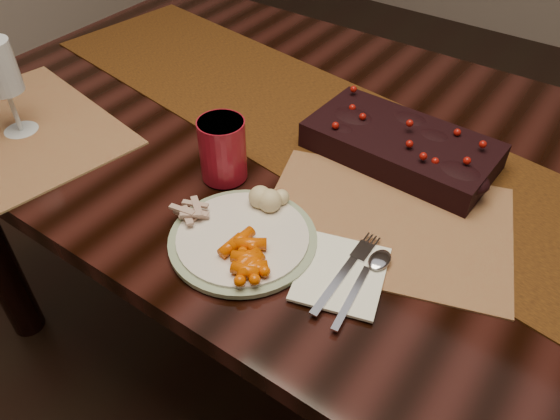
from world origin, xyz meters
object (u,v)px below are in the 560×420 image
Objects in this scene: turkey_shreds at (193,211)px; mashed_potatoes at (270,196)px; napkin at (341,274)px; dinner_plate at (243,238)px; placemat_main at (386,222)px; red_cup at (223,149)px; baby_carrots at (243,251)px; centerpiece at (401,142)px; wine_glass at (6,89)px; dining_table at (338,277)px.

mashed_potatoes is at bearing 45.70° from turkey_shreds.
dinner_plate is at bearing 173.61° from napkin.
placemat_main is at bearing 72.99° from napkin.
dinner_plate is 3.27× the size of mashed_potatoes.
mashed_potatoes is 0.13m from turkey_shreds.
turkey_shreds is 0.27m from napkin.
red_cup is (-0.13, 0.12, 0.05)m from dinner_plate.
dinner_plate is 2.07× the size of red_cup.
baby_carrots is 0.15m from napkin.
placemat_main is 0.15m from napkin.
red_cup reaches higher than dinner_plate.
mashed_potatoes is (-0.01, 0.08, 0.03)m from dinner_plate.
dinner_plate is 0.09m from mashed_potatoes.
centerpiece is 0.37m from dinner_plate.
turkey_shreds is 0.61× the size of red_cup.
centerpiece is 1.79× the size of wine_glass.
napkin is at bearing -79.00° from centerpiece.
placemat_main is 1.71× the size of dinner_plate.
centerpiece is at bearing 84.29° from napkin.
mashed_potatoes is at bearing -169.64° from placemat_main.
turkey_shreds is at bearing -134.30° from mashed_potatoes.
red_cup is at bearing 106.53° from turkey_shreds.
placemat_main is 0.26m from baby_carrots.
napkin is (0.17, -0.05, -0.03)m from mashed_potatoes.
mashed_potatoes reaches higher than dinner_plate.
turkey_shreds is (-0.26, -0.19, 0.03)m from placemat_main.
dining_table is at bearing 91.75° from baby_carrots.
napkin is (0.26, 0.04, -0.02)m from turkey_shreds.
baby_carrots is at bearing -2.38° from wine_glass.
dinner_plate is 0.10m from turkey_shreds.
wine_glass is (-0.60, 0.03, 0.07)m from baby_carrots.
dining_table is 0.83m from wine_glass.
placemat_main is 2.76× the size of napkin.
baby_carrots is 0.59× the size of wine_glass.
placemat_main is 5.59× the size of mashed_potatoes.
turkey_shreds is 0.48m from wine_glass.
dining_table is 0.54m from turkey_shreds.
turkey_shreds is 0.48× the size of napkin.
turkey_shreds is at bearing -109.13° from dining_table.
wine_glass is (-0.59, -0.33, 0.47)m from dining_table.
placemat_main is at bearing 57.12° from baby_carrots.
centerpiece is at bearing 21.90° from dining_table.
centerpiece is at bearing 68.43° from mashed_potatoes.
napkin is (0.17, 0.03, -0.00)m from dinner_plate.
turkey_shreds is at bearing -0.01° from wine_glass.
dinner_plate is at bearing 5.98° from turkey_shreds.
dinner_plate is 0.19m from red_cup.
centerpiece reaches higher than mashed_potatoes.
centerpiece is 0.34m from napkin.
mashed_potatoes is at bearing -111.57° from centerpiece.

